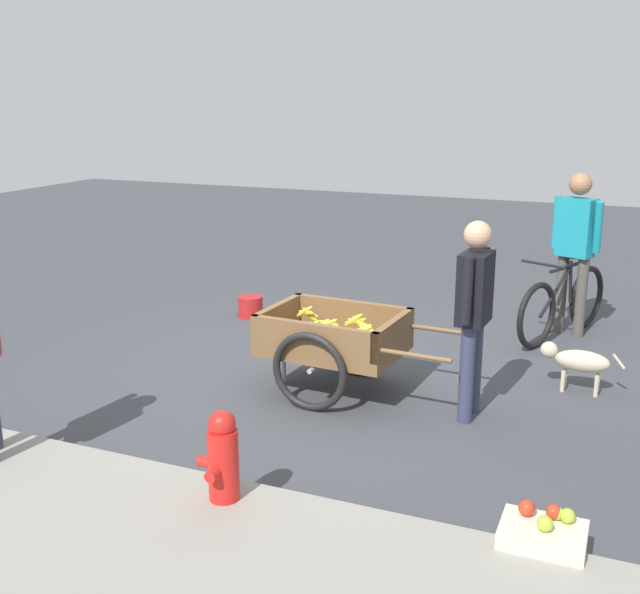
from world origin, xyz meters
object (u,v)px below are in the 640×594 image
Objects in this scene: vendor_person at (474,304)px; dog at (577,360)px; bicycle at (563,304)px; cyclist_person at (576,239)px; apple_crate at (542,542)px; plastic_bucket at (251,307)px; fruit_cart at (334,342)px; fire_hydrant at (223,465)px.

vendor_person is 1.28m from dog.
cyclist_person is (-0.06, -0.14, 0.64)m from bicycle.
vendor_person reaches higher than apple_crate.
cyclist_person is 6.08× the size of plastic_bucket.
cyclist_person is (-1.64, -2.40, 0.55)m from fruit_cart.
fire_hydrant is 4.15m from plastic_bucket.
plastic_bucket is at bearing -45.30° from fruit_cart.
cyclist_person is 4.74m from fire_hydrant.
cyclist_person is at bearing -108.76° from fire_hydrant.
plastic_bucket is (3.51, -0.89, -0.15)m from dog.
bicycle reaches higher than plastic_bucket.
fruit_cart is 2.53× the size of fire_hydrant.
dog is at bearing -156.79° from fruit_cart.
bicycle is 2.32× the size of fire_hydrant.
fruit_cart reaches higher than apple_crate.
cyclist_person is at bearing -113.00° from bicycle.
cyclist_person reaches higher than plastic_bucket.
apple_crate is (-1.90, 1.80, -0.32)m from fruit_cart.
fire_hydrant is (-0.13, 2.05, -0.11)m from fruit_cart.
vendor_person is at bearing 176.85° from fruit_cart.
fire_hydrant is at bearing 58.85° from dog.
dog is at bearing 165.73° from plastic_bucket.
plastic_bucket is at bearing 12.17° from cyclist_person.
cyclist_person reaches higher than fruit_cart.
apple_crate is (-1.77, -0.25, -0.21)m from fire_hydrant.
fire_hydrant is (1.51, 4.45, -0.66)m from cyclist_person.
fruit_cart is at bearing -43.51° from apple_crate.
cyclist_person reaches higher than vendor_person.
bicycle reaches higher than dog.
apple_crate is (-0.26, 4.20, -0.87)m from cyclist_person.
fire_hydrant is at bearing 7.98° from apple_crate.
bicycle is 3.30m from plastic_bucket.
bicycle is (-1.58, -2.26, -0.09)m from fruit_cart.
fire_hydrant is at bearing 71.24° from cyclist_person.
plastic_bucket is at bearing -64.38° from fire_hydrant.
cyclist_person is at bearing -167.83° from plastic_bucket.
dog is 3.63m from plastic_bucket.
fire_hydrant is at bearing 93.50° from fruit_cart.
bicycle is 4.55m from fire_hydrant.
vendor_person is 0.92× the size of cyclist_person.
apple_crate is at bearing -172.02° from fire_hydrant.
dog reaches higher than plastic_bucket.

